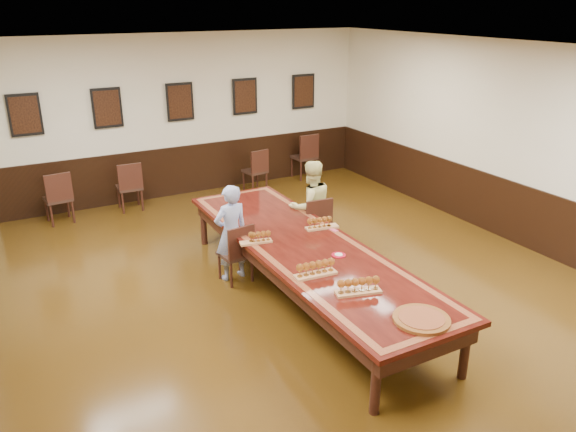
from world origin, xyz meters
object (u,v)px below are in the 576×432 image
chair_man (235,252)px  person_man (231,233)px  spare_chair_b (129,186)px  spare_chair_a (58,197)px  conference_table (306,255)px  carved_platter (421,319)px  chair_woman (313,224)px  spare_chair_c (255,170)px  spare_chair_d (304,155)px  person_woman (311,207)px

chair_man → person_man: (-0.01, 0.09, 0.26)m
spare_chair_b → spare_chair_a: bearing=4.4°
spare_chair_b → conference_table: 4.71m
person_man → carved_platter: (0.74, -3.14, 0.07)m
spare_chair_b → chair_woman: bearing=123.2°
spare_chair_b → conference_table: size_ratio=0.19×
chair_man → chair_woman: (1.47, 0.29, 0.03)m
spare_chair_c → spare_chair_d: bearing=-176.5°
spare_chair_a → carved_platter: (2.60, -6.64, 0.29)m
spare_chair_b → spare_chair_d: bearing=-175.3°
spare_chair_a → person_woman: size_ratio=0.65×
spare_chair_b → spare_chair_c: 2.60m
chair_man → spare_chair_a: spare_chair_a is taller
person_man → spare_chair_d: bearing=-138.5°
spare_chair_d → spare_chair_a: bearing=1.0°
spare_chair_a → spare_chair_d: (5.24, 0.26, 0.03)m
spare_chair_d → chair_man: bearing=47.1°
spare_chair_c → spare_chair_d: spare_chair_d is taller
conference_table → spare_chair_c: bearing=73.0°
spare_chair_b → spare_chair_d: (3.96, 0.20, 0.04)m
spare_chair_d → person_man: size_ratio=0.73×
chair_woman → spare_chair_b: bearing=-54.6°
chair_woman → spare_chair_c: bearing=-95.4°
chair_man → spare_chair_a: (-1.88, 3.60, 0.04)m
chair_woman → carved_platter: 3.43m
spare_chair_c → person_woman: (-0.53, -3.17, 0.29)m
spare_chair_c → spare_chair_a: bearing=-9.4°
carved_platter → person_woman: bearing=77.7°
chair_man → spare_chair_b: (-0.59, 3.66, 0.03)m
person_woman → chair_woman: bearing=90.0°
spare_chair_d → carved_platter: spare_chair_d is taller
chair_woman → spare_chair_d: spare_chair_d is taller
carved_platter → chair_man: bearing=103.4°
chair_woman → person_man: size_ratio=0.67×
chair_woman → carved_platter: bearing=81.4°
spare_chair_a → conference_table: bearing=113.5°
chair_man → person_woman: bearing=-171.6°
spare_chair_b → spare_chair_d: size_ratio=0.93×
spare_chair_c → person_man: 4.02m
person_woman → person_man: bearing=15.4°
chair_man → conference_table: 1.11m
spare_chair_b → carved_platter: (1.32, -6.70, 0.30)m
person_woman → spare_chair_d: bearing=-114.7°
person_woman → carved_platter: size_ratio=2.07×
carved_platter → conference_table: bearing=92.2°
conference_table → chair_woman: bearing=55.1°
chair_man → carved_platter: (0.72, -3.04, 0.33)m
person_man → carved_platter: bearing=96.6°
chair_woman → person_man: person_man is taller
spare_chair_b → person_man: size_ratio=0.67×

